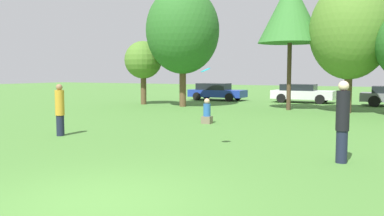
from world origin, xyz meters
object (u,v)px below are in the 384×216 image
frisbee (206,70)px  tree_2 (290,11)px  parked_car_blue (216,91)px  bystander_sitting (207,113)px  person_thrower (60,109)px  person_catcher (342,121)px  parked_car_white (302,93)px  tree_0 (143,60)px  tree_3 (350,31)px  tree_1 (183,31)px

frisbee → tree_2: bearing=93.4°
parked_car_blue → bystander_sitting: bearing=-67.4°
person_thrower → person_catcher: 9.00m
person_thrower → tree_2: 14.48m
person_thrower → parked_car_blue: bearing=97.1°
parked_car_blue → parked_car_white: parked_car_white is taller
bystander_sitting → tree_2: bearing=78.1°
person_catcher → bystander_sitting: 7.93m
person_thrower → tree_0: tree_0 is taller
bystander_sitting → tree_3: tree_3 is taller
parked_car_blue → parked_car_white: size_ratio=1.01×
tree_1 → tree_2: size_ratio=1.00×
tree_1 → frisbee: bearing=-59.5°
bystander_sitting → person_thrower: bearing=-120.6°
person_catcher → tree_2: 14.36m
frisbee → parked_car_white: 19.11m
tree_2 → parked_car_blue: tree_2 is taller
person_thrower → parked_car_white: bearing=77.7°
frisbee → tree_3: size_ratio=0.04×
tree_0 → frisbee: bearing=-50.5°
tree_3 → tree_2: bearing=175.5°
tree_0 → tree_1: 3.69m
parked_car_blue → parked_car_white: 6.42m
person_thrower → bystander_sitting: person_thrower is taller
tree_0 → bystander_sitting: bearing=-42.4°
tree_1 → tree_2: tree_1 is taller
tree_0 → parked_car_white: tree_0 is taller
tree_1 → tree_3: size_ratio=1.08×
frisbee → parked_car_blue: (-7.65, 18.54, -1.53)m
person_thrower → tree_3: tree_3 is taller
parked_car_white → frisbee: bearing=-85.3°
frisbee → parked_car_white: size_ratio=0.07×
tree_0 → parked_car_blue: 6.87m
parked_car_white → tree_1: bearing=-130.8°
bystander_sitting → tree_0: bearing=137.6°
tree_0 → parked_car_white: (9.21, 6.32, -2.25)m
tree_1 → tree_3: 9.68m
person_thrower → parked_car_blue: 18.56m
person_catcher → bystander_sitting: person_catcher is taller
bystander_sitting → tree_0: size_ratio=0.25×
tree_3 → parked_car_blue: size_ratio=1.58×
tree_3 → person_catcher: bearing=-85.0°
person_catcher → tree_1: bearing=-48.3°
frisbee → parked_car_blue: 20.12m
tree_1 → tree_0: bearing=172.6°
frisbee → bystander_sitting: bearing=114.2°
frisbee → tree_3: (2.42, 12.73, 2.09)m
person_catcher → frisbee: bearing=1.4°
parked_car_white → person_catcher: bearing=-74.9°
bystander_sitting → tree_2: size_ratio=0.14×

